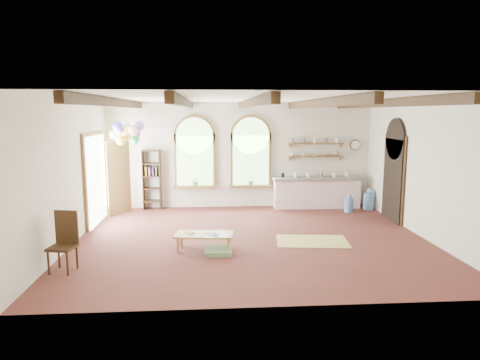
{
  "coord_description": "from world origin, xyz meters",
  "views": [
    {
      "loc": [
        -0.94,
        -9.5,
        2.89
      ],
      "look_at": [
        -0.23,
        0.6,
        1.29
      ],
      "focal_mm": 32.0,
      "sensor_mm": 36.0,
      "label": 1
    }
  ],
  "objects": [
    {
      "name": "window_left",
      "position": [
        -1.4,
        3.43,
        1.63
      ],
      "size": [
        1.3,
        0.28,
        2.2
      ],
      "color": "brown",
      "rests_on": "floor"
    },
    {
      "name": "potted_plant_right",
      "position": [
        0.3,
        3.32,
        0.85
      ],
      "size": [
        0.27,
        0.23,
        0.3
      ],
      "primitive_type": "imported",
      "color": "#598C4C",
      "rests_on": "window_right"
    },
    {
      "name": "wall_clock",
      "position": [
        3.55,
        3.45,
        1.9
      ],
      "size": [
        0.32,
        0.04,
        0.32
      ],
      "primitive_type": "cylinder",
      "rotation": [
        1.57,
        0.0,
        0.0
      ],
      "color": "black",
      "rests_on": "wall_back"
    },
    {
      "name": "shelf_bowl_a",
      "position": [
        2.25,
        3.38,
        1.6
      ],
      "size": [
        0.22,
        0.22,
        0.05
      ],
      "primitive_type": "imported",
      "color": "beige",
      "rests_on": "wall_shelf_lower"
    },
    {
      "name": "wall_shelf_lower",
      "position": [
        2.3,
        3.38,
        1.55
      ],
      "size": [
        1.7,
        0.24,
        0.04
      ],
      "primitive_type": "cube",
      "color": "brown",
      "rests_on": "wall_back"
    },
    {
      "name": "right_doorway",
      "position": [
        3.95,
        1.5,
        1.1
      ],
      "size": [
        0.1,
        1.3,
        2.4
      ],
      "primitive_type": "cube",
      "color": "black",
      "rests_on": "floor"
    },
    {
      "name": "floor_mat",
      "position": [
        1.35,
        -0.3,
        0.01
      ],
      "size": [
        1.69,
        1.14,
        0.02
      ],
      "primitive_type": "cube",
      "rotation": [
        0.0,
        0.0,
        -0.11
      ],
      "color": "tan",
      "rests_on": "floor"
    },
    {
      "name": "bookshelf",
      "position": [
        -2.7,
        3.32,
        0.9
      ],
      "size": [
        0.53,
        0.32,
        1.8
      ],
      "color": "#32220F",
      "rests_on": "floor"
    },
    {
      "name": "left_doorway",
      "position": [
        -3.95,
        1.8,
        1.15
      ],
      "size": [
        0.1,
        1.9,
        2.5
      ],
      "primitive_type": "cube",
      "color": "brown",
      "rests_on": "floor"
    },
    {
      "name": "shelf_bowl_b",
      "position": [
        2.6,
        3.38,
        1.6
      ],
      "size": [
        0.2,
        0.2,
        0.06
      ],
      "primitive_type": "imported",
      "color": "#8C664C",
      "rests_on": "wall_shelf_lower"
    },
    {
      "name": "shelf_vase",
      "position": [
        2.95,
        3.38,
        1.67
      ],
      "size": [
        0.18,
        0.18,
        0.19
      ],
      "primitive_type": "imported",
      "color": "slate",
      "rests_on": "wall_shelf_lower"
    },
    {
      "name": "table_book",
      "position": [
        -1.46,
        -0.66,
        0.36
      ],
      "size": [
        0.26,
        0.29,
        0.02
      ],
      "primitive_type": "imported",
      "rotation": [
        0.0,
        0.0,
        0.51
      ],
      "color": "olive",
      "rests_on": "coffee_table"
    },
    {
      "name": "shelf_cup_a",
      "position": [
        1.55,
        3.38,
        1.62
      ],
      "size": [
        0.12,
        0.1,
        0.1
      ],
      "primitive_type": "imported",
      "color": "white",
      "rests_on": "wall_shelf_lower"
    },
    {
      "name": "shelf_cup_b",
      "position": [
        1.9,
        3.38,
        1.62
      ],
      "size": [
        0.1,
        0.1,
        0.09
      ],
      "primitive_type": "imported",
      "color": "beige",
      "rests_on": "wall_shelf_lower"
    },
    {
      "name": "kitchen_counter",
      "position": [
        2.3,
        3.2,
        0.48
      ],
      "size": [
        2.68,
        0.62,
        0.94
      ],
      "color": "silver",
      "rests_on": "floor"
    },
    {
      "name": "side_chair",
      "position": [
        -3.65,
        -1.77,
        0.32
      ],
      "size": [
        0.51,
        0.51,
        1.11
      ],
      "color": "#32220F",
      "rests_on": "floor"
    },
    {
      "name": "water_jug_b",
      "position": [
        3.82,
        2.8,
        0.27
      ],
      "size": [
        0.33,
        0.33,
        0.64
      ],
      "color": "#5684B8",
      "rests_on": "floor"
    },
    {
      "name": "floor",
      "position": [
        0.0,
        0.0,
        0.0
      ],
      "size": [
        8.0,
        8.0,
        0.0
      ],
      "primitive_type": "plane",
      "color": "#592624",
      "rests_on": "ground"
    },
    {
      "name": "coffee_table",
      "position": [
        -1.09,
        -0.69,
        0.31
      ],
      "size": [
        1.27,
        0.69,
        0.35
      ],
      "color": "tan",
      "rests_on": "floor"
    },
    {
      "name": "balloon_cluster",
      "position": [
        -3.18,
        2.29,
        2.35
      ],
      "size": [
        0.98,
        0.98,
        1.16
      ],
      "color": "silver",
      "rests_on": "floor"
    },
    {
      "name": "floor_cushion",
      "position": [
        -0.8,
        -0.95,
        0.05
      ],
      "size": [
        0.57,
        0.57,
        0.1
      ],
      "primitive_type": "cube",
      "rotation": [
        0.0,
        0.0,
        0.02
      ],
      "color": "#6A8B60",
      "rests_on": "floor"
    },
    {
      "name": "potted_plant_left",
      "position": [
        -1.4,
        3.32,
        0.85
      ],
      "size": [
        0.27,
        0.23,
        0.3
      ],
      "primitive_type": "imported",
      "color": "#598C4C",
      "rests_on": "window_left"
    },
    {
      "name": "ceiling_beams",
      "position": [
        0.0,
        0.0,
        3.1
      ],
      "size": [
        6.2,
        6.8,
        0.18
      ],
      "primitive_type": null,
      "color": "#32220F",
      "rests_on": "ceiling"
    },
    {
      "name": "wall_shelf_upper",
      "position": [
        2.3,
        3.38,
        1.95
      ],
      "size": [
        1.7,
        0.24,
        0.04
      ],
      "primitive_type": "cube",
      "color": "brown",
      "rests_on": "wall_back"
    },
    {
      "name": "tablet",
      "position": [
        -0.94,
        -0.75,
        0.35
      ],
      "size": [
        0.31,
        0.34,
        0.01
      ],
      "primitive_type": "cube",
      "rotation": [
        0.0,
        0.0,
        0.53
      ],
      "color": "black",
      "rests_on": "coffee_table"
    },
    {
      "name": "window_right",
      "position": [
        0.3,
        3.43,
        1.63
      ],
      "size": [
        1.3,
        0.28,
        2.2
      ],
      "color": "brown",
      "rests_on": "floor"
    },
    {
      "name": "water_jug_a",
      "position": [
        3.1,
        2.5,
        0.23
      ],
      "size": [
        0.27,
        0.27,
        0.52
      ],
      "color": "#5684B8",
      "rests_on": "floor"
    }
  ]
}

